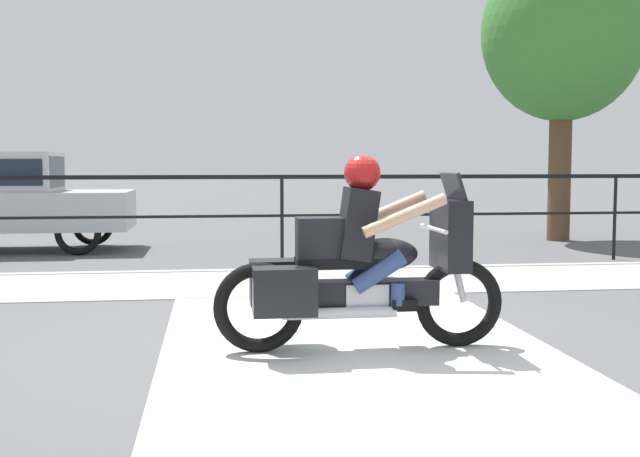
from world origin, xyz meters
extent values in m
plane|color=#565659|center=(0.00, 0.00, 0.00)|extent=(120.00, 120.00, 0.00)
cube|color=#A8A59E|center=(0.00, 3.40, 0.01)|extent=(44.00, 2.40, 0.01)
cube|color=silver|center=(0.16, -0.20, 0.00)|extent=(3.13, 6.00, 0.01)
cube|color=black|center=(0.00, 4.97, 1.28)|extent=(36.00, 0.04, 0.06)
cube|color=black|center=(0.00, 4.97, 0.72)|extent=(36.00, 0.03, 0.04)
cylinder|color=black|center=(0.00, 4.97, 0.66)|extent=(0.05, 0.05, 1.31)
cylinder|color=black|center=(5.10, 4.97, 0.66)|extent=(0.05, 0.05, 1.31)
torus|color=black|center=(0.99, -0.33, 0.36)|extent=(0.71, 0.11, 0.71)
torus|color=black|center=(-0.63, -0.33, 0.36)|extent=(0.71, 0.11, 0.71)
cube|color=black|center=(0.18, -0.33, 0.46)|extent=(1.23, 0.22, 0.20)
cube|color=silver|center=(0.21, -0.33, 0.41)|extent=(0.34, 0.26, 0.26)
ellipsoid|color=black|center=(0.37, -0.33, 0.76)|extent=(0.53, 0.30, 0.26)
cube|color=black|center=(0.02, -0.33, 0.70)|extent=(0.71, 0.28, 0.08)
cube|color=black|center=(0.91, -0.33, 0.91)|extent=(0.20, 0.55, 0.56)
cube|color=#1E232B|center=(0.93, -0.33, 1.29)|extent=(0.10, 0.46, 0.24)
cylinder|color=silver|center=(0.77, -0.33, 0.96)|extent=(0.04, 0.70, 0.04)
cylinder|color=silver|center=(-0.01, -0.49, 0.33)|extent=(0.89, 0.09, 0.09)
cube|color=black|center=(-0.45, -0.57, 0.52)|extent=(0.48, 0.28, 0.36)
cube|color=black|center=(-0.45, -0.09, 0.52)|extent=(0.48, 0.28, 0.36)
cylinder|color=silver|center=(0.96, -0.33, 0.63)|extent=(0.19, 0.06, 0.55)
cube|color=black|center=(0.15, -0.33, 1.01)|extent=(0.31, 0.36, 0.58)
sphere|color=tan|center=(0.19, -0.33, 1.39)|extent=(0.23, 0.23, 0.23)
sphere|color=#B21919|center=(0.19, -0.33, 1.41)|extent=(0.29, 0.29, 0.29)
cylinder|color=#33477A|center=(0.30, -0.48, 0.64)|extent=(0.44, 0.13, 0.34)
cylinder|color=#33477A|center=(0.45, -0.48, 0.46)|extent=(0.11, 0.11, 0.18)
cube|color=black|center=(0.50, -0.48, 0.38)|extent=(0.20, 0.10, 0.09)
cylinder|color=#33477A|center=(0.30, -0.18, 0.64)|extent=(0.44, 0.13, 0.34)
cylinder|color=#33477A|center=(0.45, -0.18, 0.46)|extent=(0.11, 0.11, 0.18)
cube|color=black|center=(0.50, -0.18, 0.38)|extent=(0.20, 0.10, 0.09)
cylinder|color=tan|center=(0.46, -0.63, 1.09)|extent=(0.66, 0.09, 0.34)
cylinder|color=tan|center=(0.46, -0.03, 1.09)|extent=(0.66, 0.09, 0.34)
cube|color=black|center=(-0.15, -0.33, 0.90)|extent=(0.36, 0.26, 0.33)
cube|color=#B7BCC4|center=(-4.39, 7.41, 0.69)|extent=(4.03, 1.73, 0.64)
cube|color=#19232D|center=(-3.60, 7.41, 1.33)|extent=(0.04, 1.35, 0.52)
torus|color=black|center=(-3.14, 6.62, 0.37)|extent=(0.74, 0.11, 0.74)
torus|color=black|center=(-3.14, 8.21, 0.37)|extent=(0.74, 0.11, 0.74)
cylinder|color=brown|center=(5.54, 7.96, 1.34)|extent=(0.42, 0.42, 2.68)
ellipsoid|color=#3D7F33|center=(5.54, 7.96, 3.93)|extent=(3.03, 3.03, 3.34)
camera|label=1|loc=(-0.97, -6.54, 1.49)|focal=45.00mm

